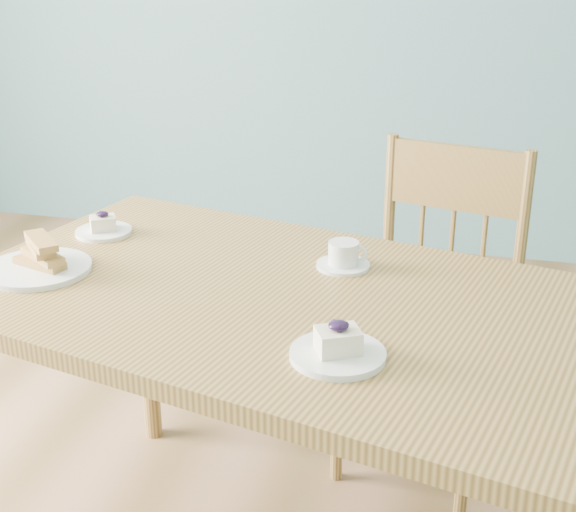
% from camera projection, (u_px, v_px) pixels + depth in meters
% --- Properties ---
extents(room, '(5.01, 5.01, 2.71)m').
position_uv_depth(room, '(112.00, 15.00, 1.37)').
color(room, '#986847').
rests_on(room, ground).
extents(dining_table, '(1.59, 1.13, 0.77)m').
position_uv_depth(dining_table, '(285.00, 328.00, 1.72)').
color(dining_table, '#A47A3E').
rests_on(dining_table, ground).
extents(dining_chair, '(0.52, 0.50, 0.95)m').
position_uv_depth(dining_chair, '(432.00, 313.00, 2.26)').
color(dining_chair, '#A47A3E').
rests_on(dining_chair, ground).
extents(cheesecake_plate_near, '(0.17, 0.17, 0.07)m').
position_uv_depth(cheesecake_plate_near, '(338.00, 349.00, 1.43)').
color(cheesecake_plate_near, white).
rests_on(cheesecake_plate_near, dining_table).
extents(cheesecake_plate_far, '(0.14, 0.14, 0.06)m').
position_uv_depth(cheesecake_plate_far, '(103.00, 228.00, 2.03)').
color(cheesecake_plate_far, white).
rests_on(cheesecake_plate_far, dining_table).
extents(coffee_cup, '(0.12, 0.12, 0.06)m').
position_uv_depth(coffee_cup, '(344.00, 257.00, 1.82)').
color(coffee_cup, white).
rests_on(coffee_cup, dining_table).
extents(biscotti_plate, '(0.24, 0.24, 0.08)m').
position_uv_depth(biscotti_plate, '(37.00, 262.00, 1.80)').
color(biscotti_plate, white).
rests_on(biscotti_plate, dining_table).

